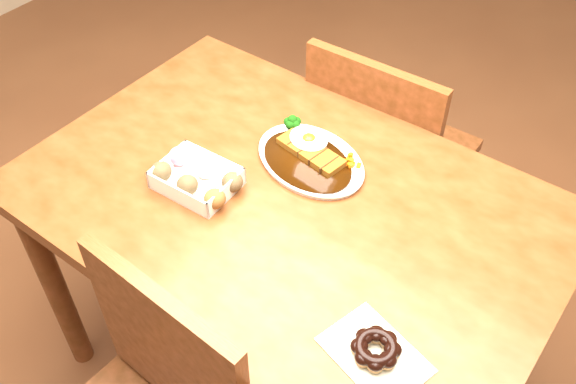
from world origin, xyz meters
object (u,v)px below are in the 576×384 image
Objects in this scene: table at (288,228)px; chair_far at (384,155)px; pon_de_ring at (376,349)px; katsu_curry_plate at (310,156)px; donut_box at (197,178)px.

table is 0.56m from chair_far.
pon_de_ring is at bearing -31.27° from table.
table is 5.62× the size of pon_de_ring.
katsu_curry_plate reaches higher than pon_de_ring.
pon_de_ring is (0.40, -0.75, 0.29)m from chair_far.
chair_far reaches higher than donut_box.
katsu_curry_plate is 0.27m from donut_box.
donut_box is at bearing -125.07° from katsu_curry_plate.
donut_box reaches higher than pon_de_ring.
chair_far is 4.20× the size of donut_box.
pon_de_ring is at bearing -13.31° from donut_box.
katsu_curry_plate is 0.53m from pon_de_ring.
chair_far is at bearing 90.27° from katsu_curry_plate.
table is 3.73× the size of katsu_curry_plate.
table is at bearing 91.85° from chair_far.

